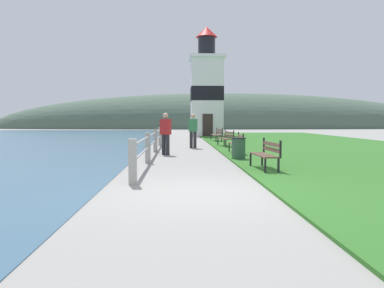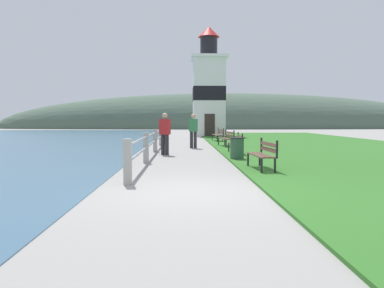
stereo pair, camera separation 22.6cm
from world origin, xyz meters
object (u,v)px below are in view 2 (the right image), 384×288
Objects in this scene: park_bench_near at (264,153)px; person_by_railing at (193,130)px; park_bench_by_lighthouse at (219,134)px; park_bench_midway at (237,142)px; trash_bin at (237,149)px; lighthouse at (209,90)px; park_bench_far at (227,137)px; person_strolling at (165,132)px.

person_by_railing reaches higher than park_bench_near.
park_bench_by_lighthouse is 1.05× the size of person_by_railing.
park_bench_midway is 2.20× the size of trash_bin.
park_bench_near is 8.97m from person_by_railing.
lighthouse reaches higher than park_bench_near.
park_bench_midway is 0.19× the size of lighthouse.
park_bench_by_lighthouse is (0.12, 9.24, 0.00)m from park_bench_midway.
trash_bin is at bearing -90.99° from lighthouse.
park_bench_midway is 1.03× the size of person_by_railing.
park_bench_by_lighthouse is 11.43m from trash_bin.
person_by_railing is 2.14× the size of trash_bin.
park_bench_midway is at bearing 82.16° from trash_bin.
trash_bin is (-0.42, -11.42, -0.12)m from park_bench_by_lighthouse.
person_by_railing is (-1.86, -5.55, 0.44)m from park_bench_by_lighthouse.
park_bench_far is 4.91m from park_bench_by_lighthouse.
park_bench_by_lighthouse is at bearing 9.08° from person_strolling.
park_bench_near is 23.45m from lighthouse.
person_strolling is at bearing 3.60° from park_bench_midway.
park_bench_by_lighthouse is 5.87m from person_by_railing.
park_bench_midway is 4.11m from person_by_railing.
trash_bin is (-0.35, -20.26, -3.72)m from lighthouse.
lighthouse is at bearing -95.22° from park_bench_by_lighthouse.
person_strolling is at bearing 142.17° from trash_bin.
park_bench_near and park_bench_far have the same top height.
park_bench_near is at bearing -120.34° from person_strolling.
park_bench_near reaches higher than trash_bin.
person_strolling reaches higher than park_bench_far.
lighthouse is 20.60m from trash_bin.
lighthouse is 5.45× the size of person_by_railing.
park_bench_far is 5.41m from person_strolling.
person_by_railing is (-1.80, 8.78, 0.44)m from park_bench_near.
park_bench_midway is 2.20m from trash_bin.
person_by_railing is (-1.75, 3.69, 0.44)m from park_bench_midway.
person_strolling is at bearing 65.42° from park_bench_by_lighthouse.
trash_bin is (-0.40, -6.51, -0.12)m from park_bench_far.
person_strolling reaches higher than trash_bin.
park_bench_midway is (-0.05, 5.09, 0.00)m from park_bench_near.
park_bench_near is at bearing 93.63° from park_bench_midway.
lighthouse is 18.65m from person_strolling.
person_by_railing is (-1.80, -14.39, -3.17)m from lighthouse.
park_bench_by_lighthouse is at bearing -8.66° from person_by_railing.
park_bench_far and park_bench_by_lighthouse have the same top height.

